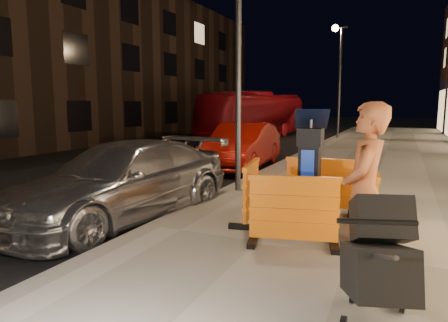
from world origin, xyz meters
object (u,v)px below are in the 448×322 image
at_px(man, 365,193).
at_px(stroller, 378,265).
at_px(barrier_back, 320,185).
at_px(car_silver, 124,218).
at_px(barrier_front, 293,211).
at_px(car_red, 242,168).
at_px(bus_doubledecker, 255,138).
at_px(parking_kiosk, 309,172).
at_px(barrier_kerbside, 251,191).
at_px(barrier_bldgside, 374,203).

relative_size(man, stroller, 1.77).
bearing_deg(barrier_back, car_silver, -163.10).
relative_size(barrier_back, man, 0.64).
height_order(barrier_front, car_red, barrier_front).
bearing_deg(bus_doubledecker, parking_kiosk, -60.63).
distance_m(barrier_back, barrier_kerbside, 1.34).
distance_m(parking_kiosk, bus_doubledecker, 18.19).
height_order(barrier_bldgside, bus_doubledecker, bus_doubledecker).
distance_m(barrier_kerbside, car_silver, 2.44).
distance_m(barrier_front, man, 1.28).
relative_size(parking_kiosk, car_red, 0.39).
relative_size(parking_kiosk, barrier_front, 1.40).
bearing_deg(barrier_front, barrier_kerbside, 122.00).
distance_m(barrier_bldgside, car_red, 7.25).
bearing_deg(barrier_kerbside, parking_kiosk, -100.00).
distance_m(barrier_back, car_silver, 3.59).
relative_size(barrier_back, barrier_bldgside, 1.00).
bearing_deg(parking_kiosk, barrier_back, 82.00).
bearing_deg(barrier_kerbside, barrier_bldgside, -100.00).
distance_m(bus_doubledecker, man, 20.10).
distance_m(barrier_back, barrier_bldgside, 1.34).
relative_size(car_silver, bus_doubledecker, 0.48).
xyz_separation_m(parking_kiosk, bus_doubledecker, (-6.84, 16.83, -1.01)).
relative_size(barrier_bldgside, man, 0.64).
relative_size(barrier_front, barrier_kerbside, 1.00).
bearing_deg(barrier_back, barrier_front, -95.00).
distance_m(parking_kiosk, barrier_back, 1.02).
xyz_separation_m(parking_kiosk, barrier_bldgside, (0.95, 0.00, -0.38)).
bearing_deg(barrier_bldgside, bus_doubledecker, 18.85).
bearing_deg(parking_kiosk, bus_doubledecker, 104.13).
height_order(barrier_back, barrier_kerbside, same).
bearing_deg(barrier_front, stroller, -67.96).
relative_size(car_silver, man, 2.45).
bearing_deg(parking_kiosk, barrier_front, -98.00).
relative_size(barrier_bldgside, car_red, 0.28).
distance_m(parking_kiosk, barrier_kerbside, 1.02).
bearing_deg(barrier_kerbside, man, -141.56).
xyz_separation_m(barrier_bldgside, bus_doubledecker, (-7.79, 16.83, -0.63)).
xyz_separation_m(barrier_back, car_silver, (-3.28, -1.32, -0.63)).
bearing_deg(car_red, car_silver, -93.02).
distance_m(barrier_front, barrier_bldgside, 1.34).
bearing_deg(car_silver, barrier_front, -2.21).
bearing_deg(barrier_back, bus_doubledecker, 108.31).
relative_size(car_silver, car_red, 1.08).
xyz_separation_m(parking_kiosk, barrier_back, (0.00, 0.95, -0.38)).
relative_size(barrier_kerbside, man, 0.64).
bearing_deg(parking_kiosk, man, -68.72).
xyz_separation_m(barrier_kerbside, car_silver, (-2.33, -0.37, -0.63)).
height_order(barrier_front, stroller, stroller).
distance_m(car_silver, bus_doubledecker, 17.56).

